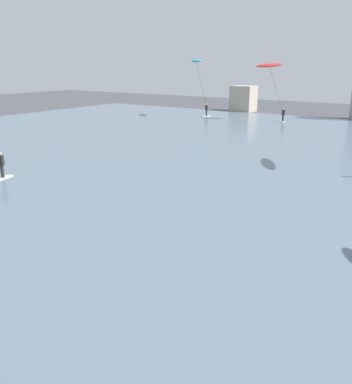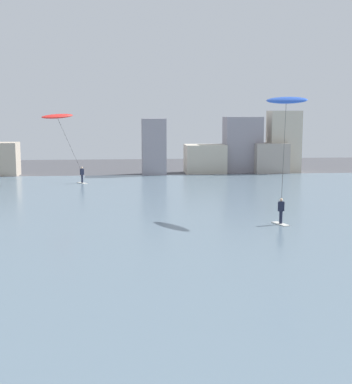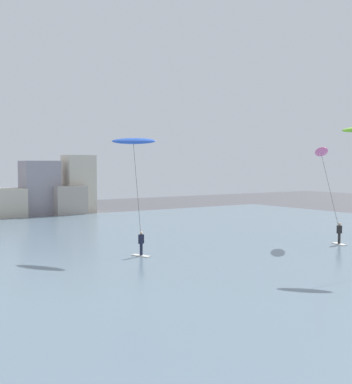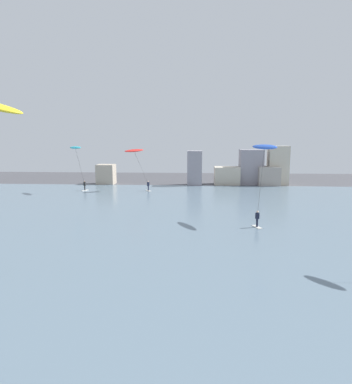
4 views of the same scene
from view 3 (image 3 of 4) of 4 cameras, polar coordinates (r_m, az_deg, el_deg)
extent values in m
cube|color=slate|center=(34.68, -13.87, -7.18)|extent=(84.00, 52.00, 0.10)
cube|color=beige|center=(62.78, -18.51, -1.17)|extent=(4.65, 3.78, 3.35)
cube|color=gray|center=(64.48, -14.75, 0.43)|extent=(4.32, 3.10, 6.56)
cube|color=#A89E93|center=(64.53, -11.85, -0.88)|extent=(3.88, 3.47, 3.53)
cube|color=beige|center=(65.92, -10.65, 0.84)|extent=(3.62, 2.82, 7.27)
cube|color=silver|center=(41.27, 17.51, -5.48)|extent=(0.87, 1.47, 0.06)
cylinder|color=black|center=(41.21, 17.52, -4.90)|extent=(0.20, 0.20, 0.78)
cube|color=black|center=(41.12, 17.54, -3.95)|extent=(0.39, 0.32, 0.60)
sphere|color=tan|center=(41.07, 17.55, -3.38)|extent=(0.20, 0.20, 0.20)
cylinder|color=#333333|center=(41.85, 16.60, 0.11)|extent=(0.67, 2.38, 5.82)
ellipsoid|color=pink|center=(42.81, 15.71, 4.28)|extent=(2.51, 2.73, 1.12)
cube|color=silver|center=(34.50, -3.85, -7.01)|extent=(0.85, 1.47, 0.06)
cylinder|color=#191E33|center=(34.42, -3.85, -6.33)|extent=(0.20, 0.20, 0.78)
cube|color=#191E33|center=(34.32, -3.85, -5.19)|extent=(0.39, 0.31, 0.60)
sphere|color=beige|center=(34.26, -3.86, -4.51)|extent=(0.20, 0.20, 0.20)
cylinder|color=#333333|center=(35.35, -4.30, 0.23)|extent=(0.94, 2.61, 6.47)
ellipsoid|color=blue|center=(36.68, -4.71, 5.61)|extent=(2.75, 3.71, 0.74)
camera|label=1|loc=(20.98, 49.70, 3.91)|focal=38.37mm
camera|label=2|loc=(8.37, 81.27, 5.54)|focal=51.52mm
camera|label=4|loc=(11.77, 68.29, 13.18)|focal=31.01mm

